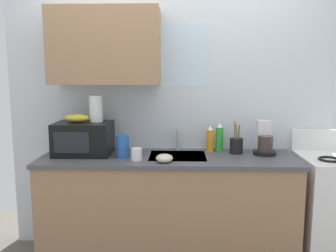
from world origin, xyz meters
TOP-DOWN VIEW (x-y plane):
  - kitchen_wall_assembly at (-0.10, 0.31)m, footprint 2.85×0.42m
  - counter_unit at (0.00, 0.00)m, footprint 2.08×0.63m
  - sink_faucet at (0.08, 0.24)m, footprint 0.03×0.03m
  - stove_range at (1.38, 0.00)m, footprint 0.60×0.60m
  - microwave at (-0.70, 0.05)m, footprint 0.46×0.35m
  - banana_bunch at (-0.75, 0.05)m, footprint 0.20×0.11m
  - paper_towel_roll at (-0.60, 0.10)m, footprint 0.11×0.11m
  - coffee_maker at (0.80, 0.11)m, footprint 0.19×0.21m
  - dish_soap_bottle_orange at (0.36, 0.19)m, footprint 0.06×0.06m
  - dish_soap_bottle_green at (0.44, 0.21)m, footprint 0.07×0.07m
  - cereal_canister at (-0.36, -0.05)m, footprint 0.10×0.10m
  - mug_white at (-0.24, -0.14)m, footprint 0.08×0.08m
  - utensil_crock at (0.57, 0.12)m, footprint 0.11×0.11m
  - small_bowl at (-0.02, -0.20)m, footprint 0.13×0.13m

SIDE VIEW (x-z plane):
  - stove_range at x=1.38m, z-range -0.08..1.00m
  - counter_unit at x=0.00m, z-range 0.01..0.91m
  - small_bowl at x=-0.02m, z-range 0.90..0.96m
  - mug_white at x=-0.24m, z-range 0.90..0.99m
  - utensil_crock at x=0.57m, z-range 0.83..1.11m
  - sink_faucet at x=0.08m, z-range 0.90..1.08m
  - cereal_canister at x=-0.36m, z-range 0.90..1.08m
  - coffee_maker at x=0.80m, z-range 0.86..1.14m
  - dish_soap_bottle_orange at x=0.36m, z-range 0.89..1.12m
  - dish_soap_bottle_green at x=0.44m, z-range 0.89..1.14m
  - microwave at x=-0.70m, z-range 0.90..1.17m
  - banana_bunch at x=-0.75m, z-range 1.17..1.24m
  - paper_towel_roll at x=-0.60m, z-range 1.17..1.39m
  - kitchen_wall_assembly at x=-0.10m, z-range 0.11..2.61m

